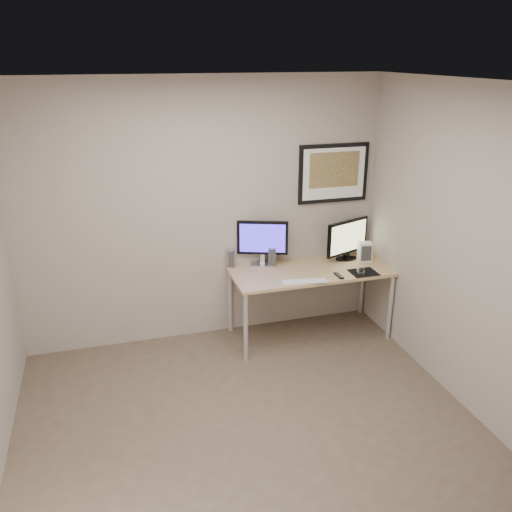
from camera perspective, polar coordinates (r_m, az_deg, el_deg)
The scene contains 13 objects.
floor at distance 4.44m, azimuth -0.47°, elevation -18.06°, with size 3.60×3.60×0.00m, color #4E3C31.
room at distance 4.06m, azimuth -2.27°, elevation 4.42°, with size 3.60×3.60×3.60m.
desk at distance 5.49m, azimuth 5.72°, elevation -2.06°, with size 1.60×0.70×0.73m.
framed_art at distance 5.63m, azimuth 8.16°, elevation 8.63°, with size 0.75×0.04×0.60m.
monitor_large at distance 5.47m, azimuth 0.70°, elevation 1.59°, with size 0.50×0.24×0.47m.
monitor_tv at distance 5.70m, azimuth 9.59°, elevation 1.79°, with size 0.52×0.23×0.43m.
speaker_left at distance 5.47m, azimuth -2.67°, elevation -0.25°, with size 0.08×0.08×0.19m, color #ACACB1.
speaker_right at distance 5.50m, azimuth 1.70°, elevation -0.07°, with size 0.08×0.08×0.20m, color #ACACB1.
keyboard at distance 5.16m, azimuth 5.15°, elevation -2.68°, with size 0.44×0.12×0.02m, color silver.
mousepad at distance 5.47m, azimuth 11.25°, elevation -1.71°, with size 0.26×0.23×0.00m, color black.
mouse at distance 5.46m, azimuth 10.97°, elevation -1.48°, with size 0.07×0.12×0.04m, color black.
remote at distance 5.33m, azimuth 8.70°, elevation -2.04°, with size 0.04×0.15×0.02m, color black.
fan_unit at distance 5.73m, azimuth 11.38°, elevation 0.43°, with size 0.13×0.10×0.21m, color silver.
Camera 1 is at (-0.94, -3.33, 2.78)m, focal length 38.00 mm.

